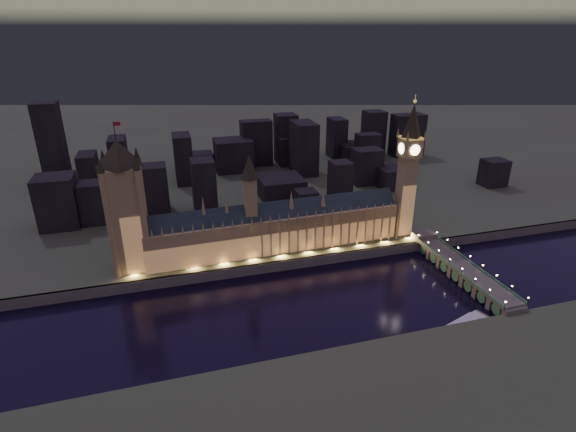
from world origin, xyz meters
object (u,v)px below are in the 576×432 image
object	(u,v)px
elizabeth_tower	(409,160)
river_boat	(461,326)
westminster_bridge	(459,269)
victoria_tower	(125,200)
palace_of_westminster	(275,228)

from	to	relation	value
elizabeth_tower	river_boat	xyz separation A→B (m)	(-24.75, -119.93, -70.79)
westminster_bridge	victoria_tower	bearing A→B (deg)	164.11
victoria_tower	river_boat	distance (m)	234.96
palace_of_westminster	westminster_bridge	xyz separation A→B (m)	(122.85, -65.19, -20.38)
elizabeth_tower	victoria_tower	bearing A→B (deg)	-180.00
palace_of_westminster	victoria_tower	xyz separation A→B (m)	(-106.76, 0.18, 34.19)
palace_of_westminster	elizabeth_tower	bearing A→B (deg)	0.10
westminster_bridge	palace_of_westminster	bearing A→B (deg)	152.05
palace_of_westminster	victoria_tower	size ratio (longest dim) A/B	1.90
victoria_tower	elizabeth_tower	size ratio (longest dim) A/B	0.93
palace_of_westminster	westminster_bridge	size ratio (longest dim) A/B	1.79
palace_of_westminster	westminster_bridge	distance (m)	140.56
westminster_bridge	river_boat	bearing A→B (deg)	-123.69
westminster_bridge	river_boat	size ratio (longest dim) A/B	2.23
elizabeth_tower	river_boat	distance (m)	141.44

